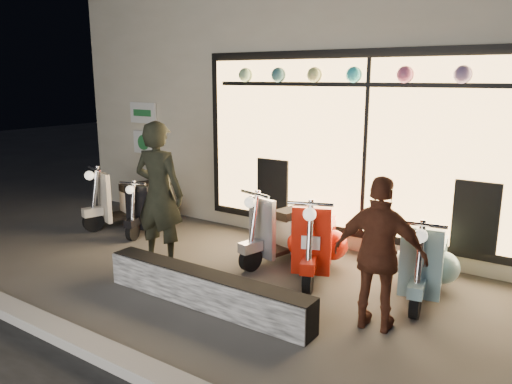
% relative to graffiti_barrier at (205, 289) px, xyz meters
% --- Properties ---
extents(ground, '(40.00, 40.00, 0.00)m').
position_rel_graffiti_barrier_xyz_m(ground, '(-0.04, 0.65, -0.20)').
color(ground, '#383533').
rests_on(ground, ground).
extents(kerb, '(40.00, 0.25, 0.12)m').
position_rel_graffiti_barrier_xyz_m(kerb, '(-0.04, -1.35, -0.14)').
color(kerb, slate).
rests_on(kerb, ground).
extents(shop_building, '(10.20, 6.23, 4.20)m').
position_rel_graffiti_barrier_xyz_m(shop_building, '(-0.04, 5.63, 1.90)').
color(shop_building, beige).
rests_on(shop_building, ground).
extents(graffiti_barrier, '(2.69, 0.28, 0.40)m').
position_rel_graffiti_barrier_xyz_m(graffiti_barrier, '(0.00, 0.00, 0.00)').
color(graffiti_barrier, black).
rests_on(graffiti_barrier, ground).
extents(scooter_silver, '(0.68, 1.42, 1.01)m').
position_rel_graffiti_barrier_xyz_m(scooter_silver, '(-0.00, 1.85, 0.21)').
color(scooter_silver, black).
rests_on(scooter_silver, ground).
extents(scooter_red, '(0.81, 1.45, 1.05)m').
position_rel_graffiti_barrier_xyz_m(scooter_red, '(0.51, 1.66, 0.22)').
color(scooter_red, black).
rests_on(scooter_red, ground).
extents(scooter_black, '(0.62, 1.24, 0.88)m').
position_rel_graffiti_barrier_xyz_m(scooter_black, '(-2.61, 1.74, 0.15)').
color(scooter_black, black).
rests_on(scooter_black, ground).
extents(scooter_cream, '(0.77, 1.42, 1.02)m').
position_rel_graffiti_barrier_xyz_m(scooter_cream, '(-3.06, 1.78, 0.21)').
color(scooter_cream, black).
rests_on(scooter_cream, ground).
extents(scooter_blue, '(0.59, 1.39, 0.99)m').
position_rel_graffiti_barrier_xyz_m(scooter_blue, '(1.90, 1.75, 0.20)').
color(scooter_blue, black).
rests_on(scooter_blue, ground).
extents(man, '(0.78, 0.58, 1.95)m').
position_rel_graffiti_barrier_xyz_m(man, '(-1.37, 0.70, 0.78)').
color(man, black).
rests_on(man, ground).
extents(woman, '(0.96, 0.50, 1.58)m').
position_rel_graffiti_barrier_xyz_m(woman, '(1.75, 0.60, 0.59)').
color(woman, '#5D2E1D').
rests_on(woman, ground).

